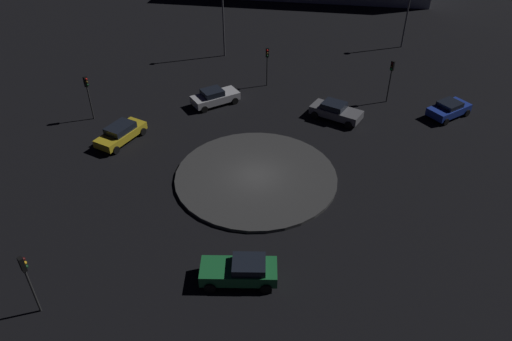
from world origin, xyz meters
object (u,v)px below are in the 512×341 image
(car_yellow, at_px, (121,133))
(traffic_light_northwest, at_px, (267,59))
(car_blue, at_px, (449,109))
(car_green, at_px, (241,270))
(traffic_light_southwest, at_px, (88,89))
(streetlamp_west, at_px, (223,7))
(car_silver, at_px, (215,97))
(traffic_light_south, at_px, (27,274))
(streetlamp_northwest, at_px, (409,2))
(car_grey, at_px, (336,111))
(traffic_light_north, at_px, (391,73))

(car_yellow, distance_m, traffic_light_northwest, 16.09)
(car_blue, relative_size, car_green, 0.86)
(traffic_light_southwest, relative_size, streetlamp_west, 0.47)
(car_silver, xyz_separation_m, traffic_light_south, (16.54, -18.56, 2.16))
(car_blue, bearing_deg, traffic_light_northwest, -53.91)
(car_yellow, distance_m, streetlamp_northwest, 34.91)
(car_yellow, height_order, streetlamp_west, streetlamp_west)
(car_grey, relative_size, streetlamp_west, 0.55)
(car_yellow, bearing_deg, streetlamp_west, 6.65)
(car_green, height_order, streetlamp_west, streetlamp_west)
(car_blue, relative_size, car_grey, 0.84)
(car_grey, relative_size, car_yellow, 1.01)
(traffic_light_southwest, bearing_deg, car_silver, 45.51)
(car_grey, bearing_deg, traffic_light_north, 63.22)
(streetlamp_west, distance_m, streetlamp_northwest, 20.63)
(streetlamp_west, xyz_separation_m, streetlamp_northwest, (7.92, 19.05, -0.28))
(streetlamp_west, bearing_deg, car_silver, -31.20)
(car_green, relative_size, traffic_light_south, 1.15)
(car_yellow, bearing_deg, streetlamp_northwest, -24.28)
(car_blue, distance_m, car_grey, 10.19)
(car_blue, bearing_deg, car_grey, -30.52)
(car_blue, bearing_deg, car_yellow, -24.88)
(car_blue, height_order, traffic_light_northwest, traffic_light_northwest)
(car_yellow, relative_size, streetlamp_west, 0.55)
(traffic_light_north, bearing_deg, car_blue, 106.98)
(traffic_light_south, bearing_deg, car_green, -34.34)
(car_green, relative_size, traffic_light_northwest, 1.21)
(traffic_light_south, height_order, streetlamp_west, streetlamp_west)
(car_grey, xyz_separation_m, traffic_light_north, (-0.16, 6.15, 2.12))
(traffic_light_southwest, xyz_separation_m, traffic_light_north, (10.46, 24.85, 0.01))
(car_green, xyz_separation_m, traffic_light_north, (-12.48, 22.28, 2.12))
(car_grey, distance_m, streetlamp_west, 18.20)
(car_blue, distance_m, car_yellow, 28.68)
(car_silver, relative_size, car_green, 0.93)
(traffic_light_north, height_order, traffic_light_south, traffic_light_south)
(car_yellow, relative_size, traffic_light_southwest, 1.18)
(traffic_light_north, relative_size, streetlamp_west, 0.47)
(traffic_light_southwest, height_order, traffic_light_north, traffic_light_north)
(car_green, relative_size, traffic_light_southwest, 1.16)
(car_yellow, xyz_separation_m, streetlamp_west, (-11.63, 15.39, 4.71))
(traffic_light_northwest, xyz_separation_m, streetlamp_northwest, (-0.85, 18.73, 2.41))
(car_green, height_order, traffic_light_southwest, traffic_light_southwest)
(streetlamp_northwest, bearing_deg, traffic_light_north, -48.70)
(traffic_light_southwest, distance_m, streetlamp_west, 18.01)
(streetlamp_northwest, bearing_deg, traffic_light_south, -67.13)
(traffic_light_southwest, relative_size, traffic_light_south, 0.99)
(traffic_light_southwest, distance_m, traffic_light_north, 26.96)
(car_blue, xyz_separation_m, traffic_light_southwest, (-15.24, -27.79, 2.16))
(traffic_light_south, height_order, streetlamp_northwest, streetlamp_northwest)
(car_blue, xyz_separation_m, car_green, (7.69, -25.22, 0.05))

